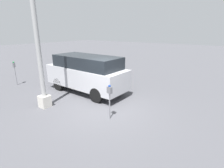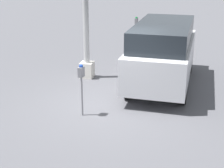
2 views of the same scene
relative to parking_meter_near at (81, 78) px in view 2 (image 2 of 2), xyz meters
name	(u,v)px [view 2 (image 2 of 2)]	position (x,y,z in m)	size (l,w,h in m)	color
ground_plane	(110,106)	(0.74, -0.58, -1.04)	(80.00, 80.00, 0.00)	#4C4C51
parking_meter_near	(81,78)	(0.00, 0.00, 0.00)	(0.21, 0.14, 1.42)	gray
parking_meter_far	(136,25)	(7.53, -0.13, 0.07)	(0.21, 0.14, 1.51)	gray
lamp_post	(86,9)	(3.07, 0.83, 1.32)	(0.44, 0.44, 6.17)	beige
parked_van	(163,51)	(2.93, -1.80, 0.09)	(4.86, 1.94, 2.06)	#B2B2B7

